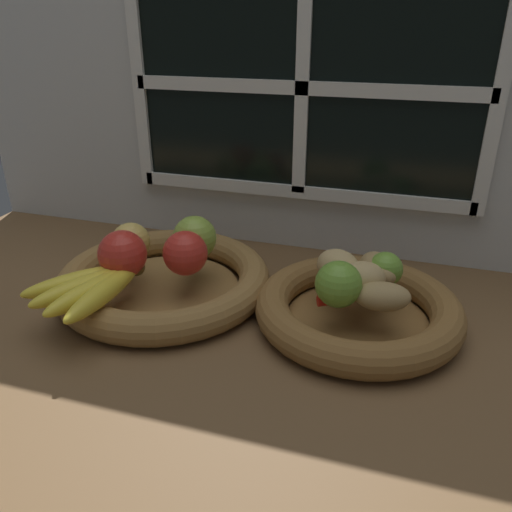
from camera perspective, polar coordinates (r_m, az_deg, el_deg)
ground_plane at (r=80.20cm, az=0.03°, el=-7.96°), size 140.00×90.00×3.00cm
back_wall at (r=96.99cm, az=5.43°, el=16.56°), size 140.00×4.60×55.00cm
fruit_bowl_left at (r=86.73cm, az=-10.22°, el=-2.68°), size 35.37×35.37×5.10cm
fruit_bowl_right at (r=78.66cm, az=11.33°, el=-5.91°), size 31.03×31.03×5.10cm
apple_green_back at (r=86.03cm, az=-6.88°, el=2.06°), size 7.37×7.37×7.37cm
apple_red_right at (r=80.86cm, az=-7.93°, el=0.32°), size 7.11×7.11×7.11cm
apple_red_front at (r=81.80cm, az=-14.72°, el=0.18°), size 7.60×7.60×7.60cm
apple_golden_left at (r=87.40cm, az=-13.83°, el=1.54°), size 6.49×6.49×6.49cm
banana_bunch_front at (r=78.37cm, az=-17.84°, el=-3.25°), size 13.98×18.59×3.08cm
potato_back at (r=80.26cm, az=13.51°, el=-1.39°), size 8.42×9.67×4.55cm
potato_small at (r=73.25cm, az=13.95°, el=-4.40°), size 8.71×6.20×4.03cm
potato_oblong at (r=79.02cm, az=9.19°, el=-1.17°), size 9.24×8.89×5.19cm
potato_large at (r=76.10cm, az=11.66°, el=-2.51°), size 9.13×8.40×5.11cm
lime_near at (r=72.36cm, az=9.21°, el=-3.13°), size 6.67×6.67×6.67cm
lime_far at (r=79.58cm, az=14.27°, el=-1.43°), size 5.29×5.29×5.29cm
chili_pepper at (r=74.53cm, az=11.60°, el=-4.66°), size 12.05×6.62×1.63cm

